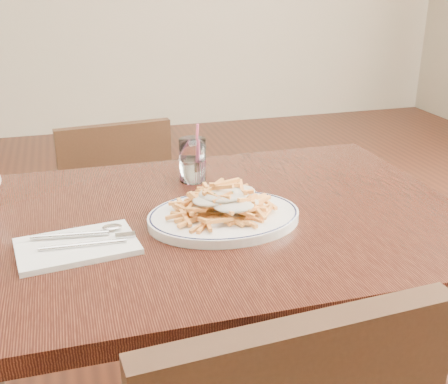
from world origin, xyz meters
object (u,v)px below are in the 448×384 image
object	(u,v)px
chair_far	(115,213)
fries_plate	(224,217)
table	(202,247)
loaded_fries	(224,199)
water_glass	(193,163)

from	to	relation	value
chair_far	fries_plate	world-z (taller)	chair_far
table	loaded_fries	world-z (taller)	loaded_fries
loaded_fries	water_glass	size ratio (longest dim) A/B	1.64
chair_far	table	bearing A→B (deg)	-79.56
table	chair_far	world-z (taller)	chair_far
table	chair_far	distance (m)	0.78
fries_plate	water_glass	bearing A→B (deg)	91.36
loaded_fries	water_glass	bearing A→B (deg)	91.36
fries_plate	chair_far	bearing A→B (deg)	102.58
fries_plate	loaded_fries	xyz separation A→B (m)	(0.00, 0.00, 0.04)
fries_plate	water_glass	distance (m)	0.27
table	water_glass	size ratio (longest dim) A/B	7.88
loaded_fries	water_glass	distance (m)	0.27
fries_plate	table	bearing A→B (deg)	130.55
chair_far	loaded_fries	size ratio (longest dim) A/B	3.21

